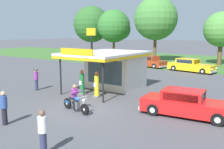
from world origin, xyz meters
The scene contains 18 objects.
ground_plane centered at (0.00, 0.00, 0.00)m, with size 300.00×300.00×0.00m, color #4C4C51.
grass_verge_strip centered at (0.00, 30.00, 0.00)m, with size 120.00×24.00×0.01m, color #3D6B2D.
service_station_kiosk centered at (-1.72, 5.80, 1.76)m, with size 4.78×6.72×3.49m.
gas_pump_nearside centered at (-2.41, 2.66, 0.83)m, with size 0.44×0.44×1.83m.
gas_pump_offside centered at (-1.03, 2.66, 0.84)m, with size 0.44×0.44×1.85m.
motorcycle_with_rider centered at (0.02, -0.70, 0.65)m, with size 2.30×0.78×1.58m.
featured_classic_sedan centered at (5.58, 2.17, 0.67)m, with size 5.21×2.28×1.45m.
parked_car_second_row_spare centered at (-12.91, 20.55, 0.66)m, with size 5.45×2.85×1.43m.
parked_car_back_row_centre centered at (0.74, 18.42, 0.70)m, with size 5.81×2.83×1.52m.
parked_car_back_row_left centered at (-5.32, 19.54, 0.70)m, with size 5.50×2.97×1.53m.
bystander_leaning_by_kiosk centered at (2.66, -5.27, 0.92)m, with size 0.34×0.34×1.74m.
bystander_chatting_near_pumps centered at (-6.31, 1.62, 0.92)m, with size 0.37×0.37×1.71m.
bystander_strolling_foreground centered at (-1.40, -4.27, 0.90)m, with size 0.34×0.34×1.71m.
tree_oak_centre centered at (-7.43, 26.01, 6.79)m, with size 6.83×6.83×10.22m.
tree_oak_left centered at (-23.52, 29.74, 6.14)m, with size 7.41×7.41×10.05m.
tree_oak_distant_spare centered at (2.11, 26.95, 4.93)m, with size 4.94×4.94×7.53m.
tree_oak_far_right centered at (-16.49, 28.04, 5.68)m, with size 6.04×6.04×8.83m.
roadside_pole_sign centered at (-5.80, 7.93, 3.39)m, with size 1.10×0.12×4.99m.
Camera 1 is at (9.72, -11.02, 4.49)m, focal length 40.07 mm.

